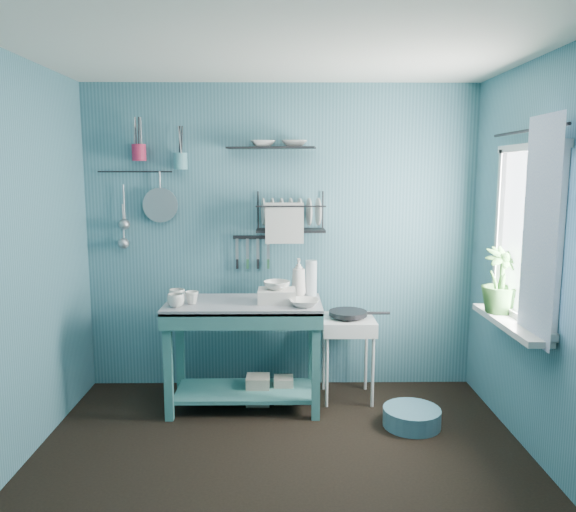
{
  "coord_description": "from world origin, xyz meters",
  "views": [
    {
      "loc": [
        0.0,
        -3.11,
        1.8
      ],
      "look_at": [
        0.05,
        0.85,
        1.2
      ],
      "focal_mm": 35.0,
      "sensor_mm": 36.0,
      "label": 1
    }
  ],
  "objects_px": {
    "dish_rack": "(291,212)",
    "colander": "(160,205)",
    "floor_basin": "(412,417)",
    "storage_tin_small": "(284,389)",
    "mug_right": "(177,296)",
    "mug_mid": "(192,298)",
    "soap_bottle": "(299,277)",
    "work_counter": "(244,355)",
    "utensil_cup_magenta": "(139,153)",
    "frying_pan": "(348,313)",
    "water_bottle": "(311,278)",
    "utensil_cup_teal": "(181,161)",
    "mug_left": "(176,300)",
    "hotplate_stand": "(347,358)",
    "wash_tub": "(277,296)",
    "storage_tin_large": "(258,390)",
    "potted_plant": "(500,280)"
  },
  "relations": [
    {
      "from": "dish_rack",
      "to": "colander",
      "type": "distance_m",
      "value": 1.06
    },
    {
      "from": "floor_basin",
      "to": "storage_tin_small",
      "type": "bearing_deg",
      "value": 154.17
    },
    {
      "from": "mug_right",
      "to": "colander",
      "type": "relative_size",
      "value": 0.44
    },
    {
      "from": "mug_mid",
      "to": "storage_tin_small",
      "type": "distance_m",
      "value": 1.04
    },
    {
      "from": "mug_mid",
      "to": "colander",
      "type": "relative_size",
      "value": 0.36
    },
    {
      "from": "soap_bottle",
      "to": "dish_rack",
      "type": "xyz_separation_m",
      "value": [
        -0.06,
        0.15,
        0.5
      ]
    },
    {
      "from": "work_counter",
      "to": "storage_tin_small",
      "type": "bearing_deg",
      "value": 5.9
    },
    {
      "from": "utensil_cup_magenta",
      "to": "frying_pan",
      "type": "bearing_deg",
      "value": -8.66
    },
    {
      "from": "frying_pan",
      "to": "floor_basin",
      "type": "xyz_separation_m",
      "value": [
        0.4,
        -0.51,
        -0.63
      ]
    },
    {
      "from": "water_bottle",
      "to": "utensil_cup_teal",
      "type": "relative_size",
      "value": 2.15
    },
    {
      "from": "mug_left",
      "to": "hotplate_stand",
      "type": "relative_size",
      "value": 0.19
    },
    {
      "from": "storage_tin_small",
      "to": "soap_bottle",
      "type": "bearing_deg",
      "value": 45.0
    },
    {
      "from": "utensil_cup_magenta",
      "to": "floor_basin",
      "type": "relative_size",
      "value": 0.32
    },
    {
      "from": "water_bottle",
      "to": "frying_pan",
      "type": "bearing_deg",
      "value": -13.47
    },
    {
      "from": "work_counter",
      "to": "mug_right",
      "type": "bearing_deg",
      "value": 170.97
    },
    {
      "from": "work_counter",
      "to": "water_bottle",
      "type": "bearing_deg",
      "value": 13.9
    },
    {
      "from": "mug_right",
      "to": "utensil_cup_teal",
      "type": "xyz_separation_m",
      "value": [
        -0.02,
        0.4,
        1.0
      ]
    },
    {
      "from": "frying_pan",
      "to": "utensil_cup_teal",
      "type": "xyz_separation_m",
      "value": [
        -1.32,
        0.25,
        1.18
      ]
    },
    {
      "from": "mug_right",
      "to": "utensil_cup_magenta",
      "type": "distance_m",
      "value": 1.2
    },
    {
      "from": "water_bottle",
      "to": "utensil_cup_teal",
      "type": "bearing_deg",
      "value": 170.01
    },
    {
      "from": "water_bottle",
      "to": "colander",
      "type": "height_order",
      "value": "colander"
    },
    {
      "from": "dish_rack",
      "to": "utensil_cup_teal",
      "type": "xyz_separation_m",
      "value": [
        -0.88,
        0.05,
        0.4
      ]
    },
    {
      "from": "wash_tub",
      "to": "hotplate_stand",
      "type": "distance_m",
      "value": 0.8
    },
    {
      "from": "water_bottle",
      "to": "floor_basin",
      "type": "relative_size",
      "value": 0.68
    },
    {
      "from": "colander",
      "to": "hotplate_stand",
      "type": "bearing_deg",
      "value": -10.61
    },
    {
      "from": "wash_tub",
      "to": "storage_tin_large",
      "type": "xyz_separation_m",
      "value": [
        -0.15,
        0.07,
        -0.77
      ]
    },
    {
      "from": "storage_tin_large",
      "to": "mug_mid",
      "type": "bearing_deg",
      "value": -167.09
    },
    {
      "from": "water_bottle",
      "to": "utensil_cup_teal",
      "type": "xyz_separation_m",
      "value": [
        -1.04,
        0.18,
        0.91
      ]
    },
    {
      "from": "water_bottle",
      "to": "utensil_cup_teal",
      "type": "height_order",
      "value": "utensil_cup_teal"
    },
    {
      "from": "potted_plant",
      "to": "water_bottle",
      "type": "bearing_deg",
      "value": 155.4
    },
    {
      "from": "storage_tin_large",
      "to": "storage_tin_small",
      "type": "distance_m",
      "value": 0.2
    },
    {
      "from": "soap_bottle",
      "to": "hotplate_stand",
      "type": "height_order",
      "value": "soap_bottle"
    },
    {
      "from": "dish_rack",
      "to": "hotplate_stand",
      "type": "bearing_deg",
      "value": -16.17
    },
    {
      "from": "mug_right",
      "to": "utensil_cup_teal",
      "type": "relative_size",
      "value": 0.95
    },
    {
      "from": "mug_left",
      "to": "wash_tub",
      "type": "relative_size",
      "value": 0.44
    },
    {
      "from": "mug_right",
      "to": "floor_basin",
      "type": "relative_size",
      "value": 0.3
    },
    {
      "from": "utensil_cup_magenta",
      "to": "colander",
      "type": "xyz_separation_m",
      "value": [
        0.15,
        0.03,
        -0.42
      ]
    },
    {
      "from": "frying_pan",
      "to": "utensil_cup_teal",
      "type": "distance_m",
      "value": 1.79
    },
    {
      "from": "mug_left",
      "to": "utensil_cup_magenta",
      "type": "distance_m",
      "value": 1.26
    },
    {
      "from": "mug_mid",
      "to": "dish_rack",
      "type": "bearing_deg",
      "value": 29.17
    },
    {
      "from": "dish_rack",
      "to": "colander",
      "type": "relative_size",
      "value": 1.96
    },
    {
      "from": "colander",
      "to": "storage_tin_small",
      "type": "distance_m",
      "value": 1.78
    },
    {
      "from": "mug_left",
      "to": "utensil_cup_magenta",
      "type": "height_order",
      "value": "utensil_cup_magenta"
    },
    {
      "from": "storage_tin_small",
      "to": "utensil_cup_magenta",
      "type": "bearing_deg",
      "value": 164.25
    },
    {
      "from": "mug_left",
      "to": "storage_tin_small",
      "type": "xyz_separation_m",
      "value": [
        0.78,
        0.24,
        -0.77
      ]
    },
    {
      "from": "frying_pan",
      "to": "dish_rack",
      "type": "distance_m",
      "value": 0.92
    },
    {
      "from": "mug_mid",
      "to": "storage_tin_large",
      "type": "bearing_deg",
      "value": 12.91
    },
    {
      "from": "potted_plant",
      "to": "storage_tin_large",
      "type": "bearing_deg",
      "value": 166.31
    },
    {
      "from": "hotplate_stand",
      "to": "utensil_cup_teal",
      "type": "xyz_separation_m",
      "value": [
        -1.32,
        0.25,
        1.55
      ]
    },
    {
      "from": "colander",
      "to": "work_counter",
      "type": "bearing_deg",
      "value": -31.87
    }
  ]
}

